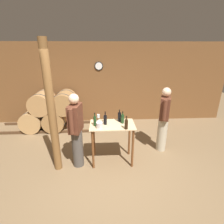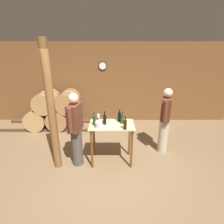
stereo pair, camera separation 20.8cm
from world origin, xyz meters
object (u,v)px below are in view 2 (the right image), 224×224
(wine_bottle_left, at_px, (105,119))
(ice_bucket, at_px, (99,125))
(wine_bottle_far_right, at_px, (125,124))
(wine_glass_near_left, at_px, (99,116))
(wine_bottle_center, at_px, (120,117))
(wooden_post, at_px, (52,110))
(wine_bottle_far_left, at_px, (95,120))
(person_visitor_with_scarf, at_px, (76,129))
(person_host, at_px, (165,120))
(wine_glass_near_center, at_px, (105,117))
(wine_bottle_right, at_px, (122,119))

(wine_bottle_left, xyz_separation_m, ice_bucket, (-0.12, -0.18, -0.05))
(wine_bottle_far_right, distance_m, wine_glass_near_left, 0.73)
(wine_bottle_center, bearing_deg, wooden_post, -165.64)
(wine_bottle_far_left, relative_size, wine_bottle_left, 1.00)
(wine_bottle_center, height_order, person_visitor_with_scarf, person_visitor_with_scarf)
(wine_glass_near_left, bearing_deg, person_host, 7.54)
(wine_bottle_center, height_order, ice_bucket, wine_bottle_center)
(wine_bottle_far_left, bearing_deg, person_visitor_with_scarf, -171.23)
(wine_bottle_left, relative_size, person_visitor_with_scarf, 0.18)
(wine_glass_near_left, relative_size, person_visitor_with_scarf, 0.09)
(wooden_post, distance_m, wine_bottle_far_right, 1.51)
(person_host, bearing_deg, wine_glass_near_center, -169.75)
(wooden_post, distance_m, wine_glass_near_left, 1.03)
(wine_bottle_far_left, relative_size, wine_glass_near_left, 1.88)
(wine_bottle_left, bearing_deg, wine_bottle_far_right, -30.70)
(wine_bottle_center, bearing_deg, wine_glass_near_left, 173.91)
(wine_bottle_center, height_order, wine_glass_near_center, wine_bottle_center)
(person_visitor_with_scarf, bearing_deg, ice_bucket, -7.39)
(wine_bottle_right, height_order, ice_bucket, wine_bottle_right)
(wooden_post, height_order, wine_bottle_left, wooden_post)
(person_visitor_with_scarf, bearing_deg, wine_bottle_left, 10.57)
(wine_bottle_far_right, distance_m, person_host, 1.23)
(wine_bottle_far_left, relative_size, wine_glass_near_center, 2.05)
(wine_bottle_far_right, xyz_separation_m, person_host, (1.02, 0.66, -0.18))
(wine_bottle_center, bearing_deg, wine_bottle_far_right, -75.68)
(wine_bottle_left, bearing_deg, wine_bottle_right, 6.62)
(wine_bottle_far_left, relative_size, ice_bucket, 2.12)
(wooden_post, xyz_separation_m, wine_bottle_left, (1.06, 0.21, -0.30))
(wine_bottle_right, xyz_separation_m, wine_glass_near_left, (-0.53, 0.15, 0.01))
(wine_bottle_center, xyz_separation_m, person_host, (1.12, 0.26, -0.18))
(wine_bottle_center, height_order, person_host, person_host)
(wine_bottle_right, height_order, wine_glass_near_left, wine_bottle_right)
(wine_bottle_far_left, height_order, wine_bottle_center, wine_bottle_far_left)
(ice_bucket, bearing_deg, wine_bottle_left, 55.32)
(person_host, xyz_separation_m, person_visitor_with_scarf, (-2.07, -0.53, 0.01))
(wine_bottle_far_left, xyz_separation_m, wine_bottle_far_right, (0.65, -0.20, -0.00))
(wine_bottle_center, relative_size, wine_glass_near_left, 1.80)
(wine_bottle_far_left, height_order, wine_glass_near_left, wine_bottle_far_left)
(person_host, bearing_deg, wine_bottle_far_left, -164.45)
(wine_bottle_far_right, relative_size, ice_bucket, 2.05)
(wine_bottle_right, bearing_deg, wooden_post, -170.13)
(wooden_post, height_order, person_visitor_with_scarf, wooden_post)
(wine_bottle_far_left, bearing_deg, wine_bottle_right, 9.28)
(wine_bottle_center, bearing_deg, person_host, 13.14)
(wine_bottle_left, height_order, wine_bottle_far_right, wine_bottle_left)
(ice_bucket, bearing_deg, wine_bottle_far_right, -7.44)
(wooden_post, bearing_deg, wine_bottle_right, 9.87)
(wine_bottle_center, relative_size, person_visitor_with_scarf, 0.17)
(wine_bottle_far_left, bearing_deg, wine_bottle_center, 20.34)
(wine_bottle_far_left, distance_m, person_host, 1.74)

